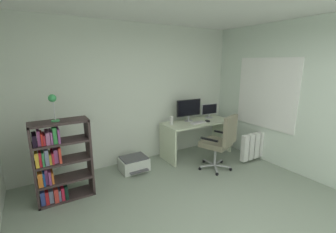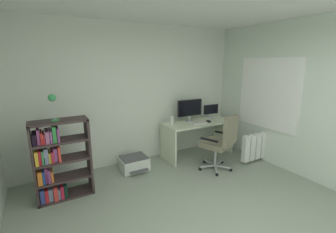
{
  "view_description": "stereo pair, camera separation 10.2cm",
  "coord_description": "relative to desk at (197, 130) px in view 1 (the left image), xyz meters",
  "views": [
    {
      "loc": [
        -1.76,
        -1.46,
        2.0
      ],
      "look_at": [
        0.33,
        1.98,
        1.04
      ],
      "focal_mm": 24.61,
      "sensor_mm": 36.0,
      "label": 1
    },
    {
      "loc": [
        -1.68,
        -1.51,
        2.0
      ],
      "look_at": [
        0.33,
        1.98,
        1.04
      ],
      "focal_mm": 24.61,
      "sensor_mm": 36.0,
      "label": 2
    }
  ],
  "objects": [
    {
      "name": "monitor_main",
      "position": [
        -0.14,
        0.12,
        0.47
      ],
      "size": [
        0.58,
        0.18,
        0.47
      ],
      "color": "#B2B5B7",
      "rests_on": "desk"
    },
    {
      "name": "monitor_secondary",
      "position": [
        0.43,
        0.12,
        0.38
      ],
      "size": [
        0.42,
        0.18,
        0.32
      ],
      "color": "#B2B5B7",
      "rests_on": "desk"
    },
    {
      "name": "wall_back",
      "position": [
        -1.24,
        0.47,
        0.8
      ],
      "size": [
        4.52,
        0.1,
        2.71
      ],
      "primitive_type": "cube",
      "color": "silver",
      "rests_on": "ground"
    },
    {
      "name": "desk",
      "position": [
        0.0,
        0.0,
        0.0
      ],
      "size": [
        1.51,
        0.63,
        0.75
      ],
      "color": "beige",
      "rests_on": "ground"
    },
    {
      "name": "keyboard",
      "position": [
        -0.07,
        -0.12,
        0.21
      ],
      "size": [
        0.35,
        0.15,
        0.02
      ],
      "primitive_type": "cube",
      "rotation": [
        0.0,
        0.0,
        0.05
      ],
      "color": "silver",
      "rests_on": "desk"
    },
    {
      "name": "bookshelf",
      "position": [
        -2.78,
        -0.29,
        0.02
      ],
      "size": [
        0.78,
        0.33,
        1.19
      ],
      "color": "#382B2B",
      "rests_on": "ground"
    },
    {
      "name": "radiator",
      "position": [
        0.92,
        -0.88,
        -0.23
      ],
      "size": [
        0.93,
        0.1,
        0.53
      ],
      "color": "white",
      "rests_on": "ground"
    },
    {
      "name": "window_frame",
      "position": [
        1.01,
        -0.88,
        0.83
      ],
      "size": [
        0.02,
        1.32,
        1.38
      ],
      "primitive_type": "cube",
      "color": "white"
    },
    {
      "name": "computer_mouse",
      "position": [
        0.17,
        -0.14,
        0.21
      ],
      "size": [
        0.08,
        0.11,
        0.03
      ],
      "primitive_type": "cube",
      "rotation": [
        0.0,
        0.0,
        -0.21
      ],
      "color": "black",
      "rests_on": "desk"
    },
    {
      "name": "desktop_speaker",
      "position": [
        -0.6,
        0.08,
        0.28
      ],
      "size": [
        0.07,
        0.07,
        0.17
      ],
      "primitive_type": "cylinder",
      "color": "silver",
      "rests_on": "desk"
    },
    {
      "name": "printer",
      "position": [
        -1.47,
        0.01,
        -0.43
      ],
      "size": [
        0.5,
        0.49,
        0.26
      ],
      "color": "silver",
      "rests_on": "ground"
    },
    {
      "name": "office_chair",
      "position": [
        -0.09,
        -0.82,
        0.04
      ],
      "size": [
        0.65,
        0.69,
        1.07
      ],
      "color": "#B7BABC",
      "rests_on": "ground"
    },
    {
      "name": "desk_lamp",
      "position": [
        -2.74,
        -0.29,
        0.91
      ],
      "size": [
        0.11,
        0.11,
        0.38
      ],
      "color": "#379952",
      "rests_on": "bookshelf"
    },
    {
      "name": "window_pane",
      "position": [
        1.02,
        -0.88,
        0.83
      ],
      "size": [
        0.01,
        1.24,
        1.3
      ],
      "primitive_type": "cube",
      "color": "white"
    }
  ]
}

